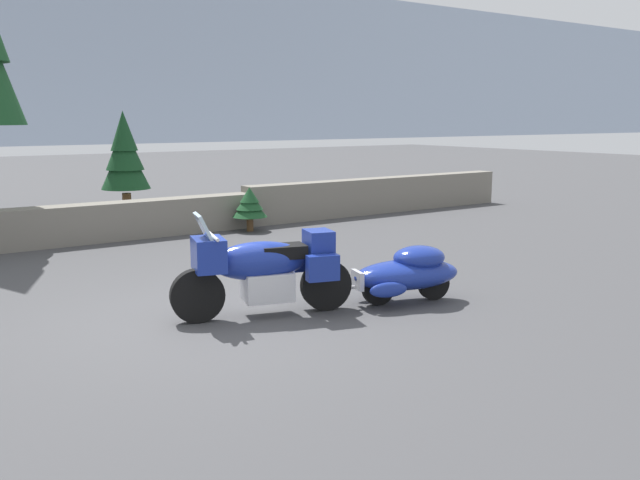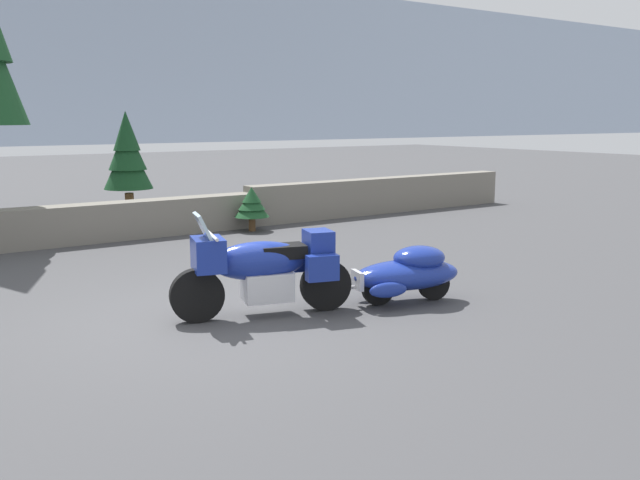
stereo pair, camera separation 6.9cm
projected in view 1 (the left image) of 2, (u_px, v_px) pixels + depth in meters
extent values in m
plane|color=#424244|center=(209.00, 320.00, 8.41)|extent=(80.00, 80.00, 0.00)
cube|color=slate|center=(68.00, 225.00, 13.36)|extent=(8.00, 0.56, 0.77)
cube|color=slate|center=(381.00, 195.00, 17.91)|extent=(8.00, 0.49, 0.91)
cylinder|color=black|center=(198.00, 296.00, 8.28)|extent=(0.67, 0.31, 0.66)
cylinder|color=black|center=(326.00, 285.00, 8.81)|extent=(0.67, 0.31, 0.66)
cube|color=silver|center=(268.00, 286.00, 8.55)|extent=(0.70, 0.59, 0.36)
ellipsoid|color=navy|center=(259.00, 261.00, 8.46)|extent=(1.27, 0.75, 0.48)
cube|color=navy|center=(209.00, 254.00, 8.24)|extent=(0.49, 0.60, 0.40)
cube|color=#9EB7C6|center=(204.00, 228.00, 8.16)|extent=(0.30, 0.47, 0.34)
cube|color=black|center=(283.00, 251.00, 8.54)|extent=(0.64, 0.50, 0.16)
cube|color=navy|center=(319.00, 241.00, 8.68)|extent=(0.42, 0.47, 0.28)
cube|color=navy|center=(323.00, 268.00, 8.43)|extent=(0.43, 0.26, 0.32)
cube|color=navy|center=(307.00, 258.00, 8.99)|extent=(0.43, 0.26, 0.32)
cylinder|color=silver|center=(212.00, 235.00, 8.21)|extent=(0.23, 0.68, 0.04)
cylinder|color=silver|center=(201.00, 275.00, 8.25)|extent=(0.26, 0.14, 0.54)
cylinder|color=black|center=(378.00, 289.00, 9.07)|extent=(0.45, 0.22, 0.44)
cylinder|color=black|center=(434.00, 284.00, 9.34)|extent=(0.45, 0.22, 0.44)
ellipsoid|color=navy|center=(407.00, 275.00, 9.18)|extent=(1.63, 1.06, 0.40)
ellipsoid|color=navy|center=(419.00, 258.00, 9.20)|extent=(0.84, 0.73, 0.32)
cube|color=silver|center=(358.00, 280.00, 8.95)|extent=(0.14, 0.32, 0.24)
ellipsoid|color=navy|center=(388.00, 290.00, 8.76)|extent=(0.54, 0.28, 0.20)
ellipsoid|color=navy|center=(369.00, 279.00, 9.36)|extent=(0.54, 0.28, 0.20)
cylinder|color=silver|center=(329.00, 289.00, 8.84)|extent=(0.69, 0.24, 0.05)
cylinder|color=brown|center=(127.00, 209.00, 15.69)|extent=(0.20, 0.20, 0.75)
cone|color=#143D1E|center=(125.00, 163.00, 15.50)|extent=(1.10, 1.10, 1.19)
cone|color=#143D1E|center=(124.00, 147.00, 15.44)|extent=(0.85, 0.85, 1.04)
cone|color=#143D1E|center=(123.00, 131.00, 15.38)|extent=(0.60, 0.60, 0.89)
cylinder|color=brown|center=(250.00, 225.00, 14.98)|extent=(0.15, 0.15, 0.28)
cone|color=#194723|center=(250.00, 207.00, 14.91)|extent=(0.76, 0.76, 0.44)
cone|color=#194723|center=(250.00, 201.00, 14.89)|extent=(0.59, 0.59, 0.39)
cone|color=#194723|center=(249.00, 195.00, 14.87)|extent=(0.42, 0.42, 0.33)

